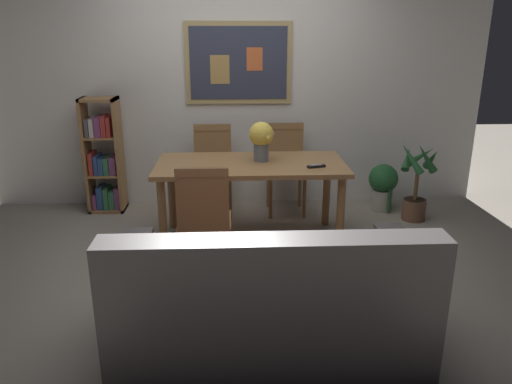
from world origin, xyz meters
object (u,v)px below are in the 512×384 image
dining_table (251,173)px  dining_chair_far_left (213,162)px  dining_chair_near_left (204,212)px  potted_ivy (383,185)px  tv_remote (316,166)px  potted_palm (416,187)px  bookshelf (104,161)px  flower_vase (261,138)px  leather_couch (269,304)px  dining_chair_far_right (285,161)px

dining_table → dining_chair_far_left: size_ratio=1.81×
dining_chair_near_left → potted_ivy: (1.78, 1.41, -0.26)m
dining_table → dining_chair_near_left: 0.82m
tv_remote → potted_palm: bearing=27.9°
dining_chair_far_left → dining_chair_near_left: same height
bookshelf → flower_vase: (1.58, -0.77, 0.40)m
dining_chair_far_left → potted_palm: (2.02, -0.31, -0.19)m
dining_table → potted_palm: (1.65, 0.41, -0.28)m
bookshelf → tv_remote: 2.28m
potted_palm → flower_vase: bearing=-167.7°
potted_palm → tv_remote: size_ratio=5.09×
dining_chair_far_left → leather_couch: (0.41, -2.37, -0.22)m
dining_table → dining_chair_far_left: bearing=116.9°
dining_chair_near_left → bookshelf: bearing=125.5°
flower_vase → dining_chair_far_left: bearing=125.3°
dining_table → bookshelf: bearing=150.6°
bookshelf → dining_chair_near_left: bearing=-54.5°
flower_vase → potted_ivy: bearing=25.6°
bookshelf → tv_remote: bookshelf is taller
dining_chair_near_left → bookshelf: bookshelf is taller
dining_chair_far_right → tv_remote: 0.97m
tv_remote → flower_vase: bearing=151.4°
dining_chair_far_left → potted_ivy: dining_chair_far_left is taller
potted_palm → potted_ivy: bearing=130.3°
flower_vase → tv_remote: bearing=-28.6°
potted_ivy → bookshelf: bearing=177.2°
potted_ivy → flower_vase: bearing=-154.4°
dining_chair_far_left → tv_remote: dining_chair_far_left is taller
leather_couch → bookshelf: (-1.54, 2.49, 0.22)m
leather_couch → bookshelf: bearing=121.7°
dining_chair_far_left → leather_couch: dining_chair_far_left is taller
dining_chair_near_left → tv_remote: dining_chair_near_left is taller
dining_table → potted_palm: bearing=13.8°
dining_chair_near_left → dining_chair_far_right: same height
flower_vase → dining_chair_near_left: bearing=-121.0°
dining_table → potted_ivy: bearing=26.3°
potted_ivy → dining_chair_far_right: bearing=176.8°
dining_chair_far_left → leather_couch: bearing=-80.1°
dining_chair_near_left → dining_table: bearing=62.5°
dining_chair_far_left → tv_remote: size_ratio=5.61×
dining_table → bookshelf: bookshelf is taller
potted_palm → dining_chair_far_left: bearing=171.3°
dining_chair_far_right → potted_palm: bearing=-15.2°
flower_vase → dining_table: bearing=-145.4°
leather_couch → potted_ivy: (1.36, 2.35, -0.03)m
dining_chair_near_left → tv_remote: (0.92, 0.54, 0.20)m
dining_chair_near_left → potted_palm: size_ratio=1.10×
potted_palm → tv_remote: (-1.11, -0.59, 0.39)m
dining_table → flower_vase: 0.32m
bookshelf → potted_palm: bearing=-7.8°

